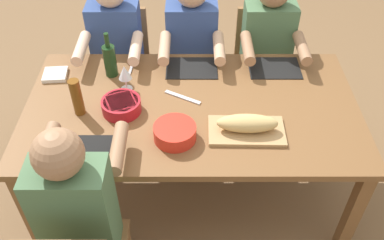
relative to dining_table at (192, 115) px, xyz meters
The scene contains 22 objects.
ground_plane 0.66m from the dining_table, ahead, with size 8.00×8.00×0.00m, color brown.
dining_table is the anchor object (origin of this frame).
chair_near_right 1.00m from the dining_table, 58.24° to the right, with size 0.40×0.40×0.85m.
diner_near_right 0.84m from the dining_table, 51.61° to the right, with size 0.41×0.53×1.20m.
diner_far_right 0.84m from the dining_table, 51.61° to the left, with size 0.41×0.53×1.20m.
chair_near_left 1.00m from the dining_table, 121.76° to the right, with size 0.40×0.40×0.85m.
diner_near_left 0.84m from the dining_table, 128.39° to the right, with size 0.41×0.53×1.20m.
chair_near_center 0.86m from the dining_table, 90.00° to the right, with size 0.40×0.40×0.85m.
diner_near_center 0.66m from the dining_table, 90.00° to the right, with size 0.41×0.53×1.20m.
serving_bowl_salad 0.30m from the dining_table, 71.41° to the left, with size 0.22×0.22×0.08m.
serving_bowl_greens 0.41m from the dining_table, ahead, with size 0.22×0.22×0.07m.
cutting_board 0.37m from the dining_table, 143.19° to the left, with size 0.40×0.22×0.02m, color tan.
bread_loaf 0.39m from the dining_table, 143.19° to the left, with size 0.32×0.11×0.09m, color tan.
wine_bottle 0.60m from the dining_table, 31.00° to the right, with size 0.08×0.08×0.29m.
beer_bottle 0.65m from the dining_table, ahead, with size 0.06×0.06×0.22m, color brown.
wine_glass 0.45m from the dining_table, 21.23° to the right, with size 0.08×0.08×0.17m.
fork_near_right 0.53m from the dining_table, 43.29° to the right, with size 0.02×0.17×0.01m, color silver.
placemat_far_right 0.64m from the dining_table, 34.53° to the left, with size 0.32×0.23×0.01m, color black.
placemat_near_left 0.64m from the dining_table, 145.47° to the right, with size 0.32×0.23×0.01m, color black.
placemat_near_center 0.37m from the dining_table, 90.00° to the right, with size 0.32×0.23×0.01m, color black.
carving_knife 0.12m from the dining_table, 52.85° to the right, with size 0.23×0.02×0.01m, color silver.
napkin_stack 0.89m from the dining_table, 18.37° to the right, with size 0.14×0.14×0.02m, color white.
Camera 1 is at (0.00, 1.81, 2.30)m, focal length 39.49 mm.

